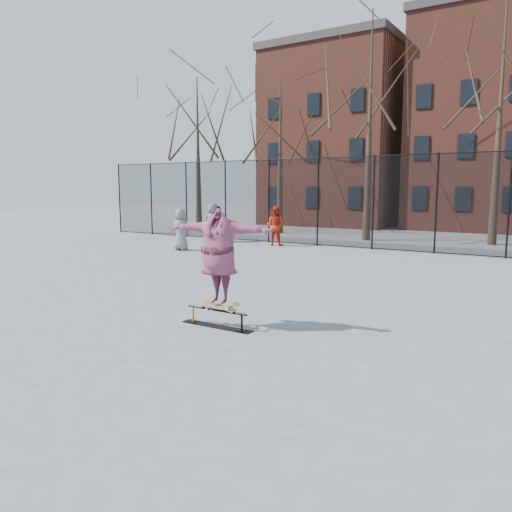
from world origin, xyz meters
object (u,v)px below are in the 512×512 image
Objects in this scene: skate_rail at (217,320)px; bystander_black at (218,224)px; bystander_red at (275,226)px; bystander_grey at (213,222)px; skater at (219,258)px; bystander_extra at (181,229)px; skateboard at (219,307)px.

bystander_black is at bearing 127.13° from skate_rail.
skate_rail is at bearing 112.33° from bystander_red.
skate_rail is at bearing 89.73° from bystander_grey.
skater is 1.23× the size of bystander_extra.
bystander_extra is (0.84, -3.28, -0.08)m from bystander_grey.
bystander_red is 4.42m from bystander_extra.
bystander_red is at bearing 116.24° from skateboard.
skate_rail is 15.06m from bystander_grey.
bystander_extra is at bearing 122.25° from skater.
skateboard is at bearing 89.91° from bystander_grey.
skater reaches higher than bystander_extra.
skateboard reaches higher than skate_rail.
bystander_red is at bearing 103.73° from skater.
bystander_black is at bearing 114.80° from skater.
skater reaches higher than skateboard.
bystander_extra is (-8.49, 8.56, 0.49)m from skateboard.
bystander_red is (3.31, -0.02, 0.02)m from bystander_black.
bystander_grey is 3.32m from bystander_red.
bystander_red is at bearing 157.28° from bystander_black.
bystander_grey reaches higher than bystander_red.
skateboard is at bearing -102.51° from skater.
bystander_extra is at bearing 134.75° from skateboard.
skate_rail is 13.64m from bystander_red.
skate_rail is 0.26m from skateboard.
bystander_grey is (-9.27, 11.85, 0.82)m from skate_rail.
bystander_red is at bearing -140.36° from bystander_extra.
bystander_grey reaches higher than skateboard.
skate_rail is 0.89× the size of bystander_black.
skateboard is 0.43× the size of bystander_red.
bystander_extra is at bearing 80.60° from bystander_black.
bystander_grey reaches higher than skate_rail.
skater is at bearing 89.91° from bystander_grey.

